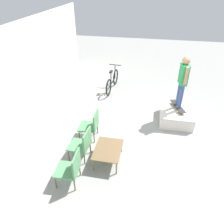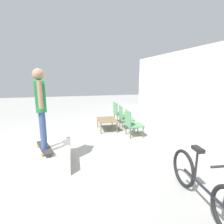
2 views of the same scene
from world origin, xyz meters
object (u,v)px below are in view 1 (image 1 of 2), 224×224
object	(u,v)px
skate_ramp_box	(176,116)
skateboard_on_ramp	(178,106)
coffee_table	(108,150)
patio_chair_left	(71,168)
bicycle	(112,81)
patio_chair_center	(82,144)
patio_chair_right	(91,124)
person_skater	(183,79)

from	to	relation	value
skate_ramp_box	skateboard_on_ramp	xyz separation A→B (m)	(0.14, -0.02, 0.28)
coffee_table	patio_chair_left	size ratio (longest dim) A/B	1.01
bicycle	skateboard_on_ramp	bearing A→B (deg)	-120.32
patio_chair_center	patio_chair_right	world-z (taller)	same
patio_chair_left	coffee_table	bearing A→B (deg)	138.92
skateboard_on_ramp	patio_chair_center	size ratio (longest dim) A/B	0.98
patio_chair_right	skate_ramp_box	bearing A→B (deg)	117.62
bicycle	patio_chair_left	bearing A→B (deg)	-175.36
coffee_table	skate_ramp_box	bearing A→B (deg)	-39.26
coffee_table	bicycle	world-z (taller)	bicycle
skate_ramp_box	patio_chair_right	bearing A→B (deg)	118.83
person_skater	skateboard_on_ramp	bearing A→B (deg)	3.66
patio_chair_right	bicycle	size ratio (longest dim) A/B	0.50
patio_chair_right	patio_chair_center	bearing A→B (deg)	-1.22
skate_ramp_box	person_skater	xyz separation A→B (m)	(0.14, -0.02, 1.27)
person_skater	patio_chair_right	distance (m)	3.11
skateboard_on_ramp	bicycle	bearing A→B (deg)	35.45
skate_ramp_box	patio_chair_center	xyz separation A→B (m)	(-2.24, 2.51, 0.28)
skate_ramp_box	bicycle	size ratio (longest dim) A/B	0.68
skate_ramp_box	patio_chair_center	size ratio (longest dim) A/B	1.35
patio_chair_left	bicycle	bearing A→B (deg)	177.64
patio_chair_right	patio_chair_left	bearing A→B (deg)	-1.21
bicycle	patio_chair_right	bearing A→B (deg)	-175.25
patio_chair_left	bicycle	distance (m)	5.00
skate_ramp_box	patio_chair_left	bearing A→B (deg)	140.94
patio_chair_left	bicycle	world-z (taller)	bicycle
skate_ramp_box	skateboard_on_ramp	world-z (taller)	skateboard_on_ramp
patio_chair_left	patio_chair_center	size ratio (longest dim) A/B	1.00
skateboard_on_ramp	patio_chair_left	xyz separation A→B (m)	(-3.23, 2.53, -0.01)
person_skater	patio_chair_right	bearing A→B (deg)	110.68
skateboard_on_ramp	bicycle	xyz separation A→B (m)	(1.77, 2.54, -0.12)
skate_ramp_box	patio_chair_right	world-z (taller)	patio_chair_right
person_skater	coffee_table	size ratio (longest dim) A/B	1.83
skateboard_on_ramp	patio_chair_center	distance (m)	3.47
coffee_table	patio_chair_center	size ratio (longest dim) A/B	1.01
patio_chair_center	bicycle	world-z (taller)	bicycle
skateboard_on_ramp	patio_chair_right	size ratio (longest dim) A/B	0.98
skate_ramp_box	patio_chair_right	xyz separation A→B (m)	(-1.38, 2.51, 0.28)
coffee_table	patio_chair_center	distance (m)	0.69
person_skater	patio_chair_right	xyz separation A→B (m)	(-1.52, 2.53, -0.99)
skate_ramp_box	patio_chair_center	bearing A→B (deg)	131.84
patio_chair_left	patio_chair_center	world-z (taller)	same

